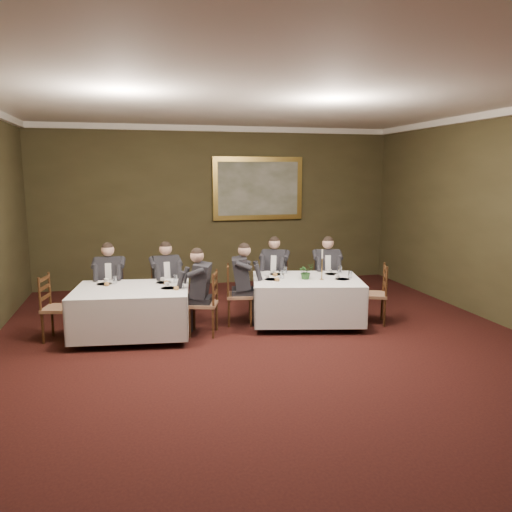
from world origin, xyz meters
name	(u,v)px	position (x,y,z in m)	size (l,w,h in m)	color
ground	(282,362)	(0.00, 0.00, 0.00)	(10.00, 10.00, 0.00)	black
ceiling	(284,89)	(0.00, 0.00, 3.50)	(8.00, 10.00, 0.10)	silver
back_wall	(218,206)	(0.00, 5.00, 1.75)	(8.00, 0.10, 3.50)	#352F1A
crown_molding	(284,94)	(0.00, 0.00, 3.44)	(8.00, 10.00, 0.12)	white
table_main	(306,297)	(0.89, 1.58, 0.45)	(2.03, 1.71, 0.67)	black
table_second	(132,308)	(-1.92, 1.54, 0.45)	(1.86, 1.51, 0.67)	black
chair_main_backleft	(275,294)	(0.63, 2.57, 0.28)	(0.58, 0.57, 1.00)	brown
diner_main_backleft	(275,282)	(0.63, 2.56, 0.51)	(0.57, 0.61, 1.35)	black
chair_main_backright	(326,294)	(1.56, 2.36, 0.28)	(0.53, 0.51, 1.00)	brown
diner_main_backright	(326,282)	(1.56, 2.35, 0.51)	(0.50, 0.56, 1.35)	black
chair_main_endleft	(239,307)	(-0.20, 1.82, 0.28)	(0.49, 0.51, 1.00)	brown
diner_main_endleft	(240,294)	(-0.19, 1.82, 0.51)	(0.55, 0.48, 1.35)	black
chair_main_endright	(373,306)	(1.99, 1.33, 0.28)	(0.55, 0.56, 1.00)	brown
chair_sec_backleft	(111,305)	(-2.28, 2.47, 0.28)	(0.47, 0.45, 1.00)	brown
diner_sec_backleft	(110,292)	(-2.28, 2.46, 0.51)	(0.44, 0.51, 1.35)	black
chair_sec_backright	(166,303)	(-1.36, 2.36, 0.28)	(0.49, 0.48, 1.00)	brown
diner_sec_backright	(166,290)	(-1.36, 2.35, 0.51)	(0.46, 0.53, 1.35)	black
chair_sec_endright	(204,316)	(-0.84, 1.41, 0.28)	(0.53, 0.54, 1.00)	brown
diner_sec_endright	(203,302)	(-0.85, 1.41, 0.51)	(0.58, 0.52, 1.35)	black
chair_sec_endleft	(59,321)	(-3.00, 1.67, 0.28)	(0.50, 0.52, 1.00)	brown
centerpiece	(306,271)	(0.87, 1.55, 0.90)	(0.25, 0.21, 0.27)	#2D5926
candlestick	(322,268)	(1.11, 1.45, 0.95)	(0.07, 0.07, 0.51)	#AB7834
place_setting_table_main	(279,272)	(0.56, 2.07, 0.80)	(0.33, 0.31, 0.14)	white
place_setting_table_second	(108,281)	(-2.29, 1.98, 0.80)	(0.33, 0.31, 0.14)	white
painting	(258,189)	(0.89, 4.94, 2.14)	(2.06, 0.09, 1.41)	gold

